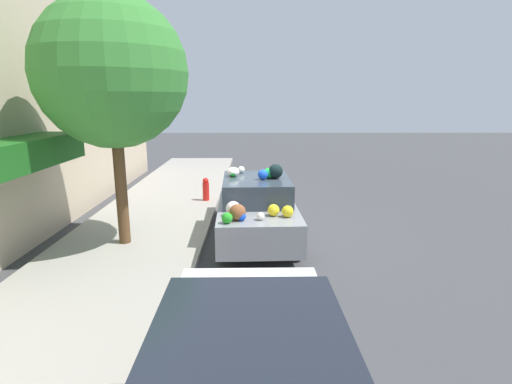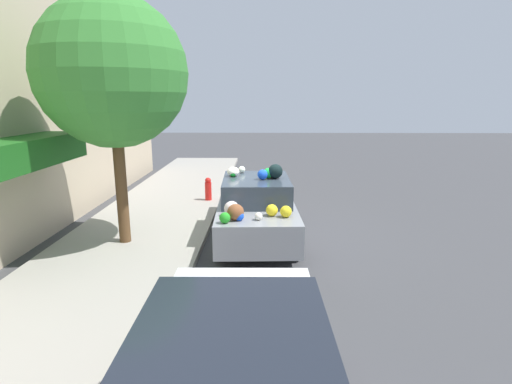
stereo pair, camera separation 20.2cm
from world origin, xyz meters
TOP-DOWN VIEW (x-y plane):
  - ground_plane at (0.00, 0.00)m, footprint 60.00×60.00m
  - sidewalk_curb at (0.00, 2.70)m, footprint 24.00×3.20m
  - building_facade at (-0.06, 4.92)m, footprint 18.00×1.20m
  - street_tree at (-0.69, 2.80)m, footprint 3.00×3.00m
  - fire_hydrant at (3.00, 1.46)m, footprint 0.20×0.20m
  - art_car at (-0.04, -0.04)m, footprint 4.28×1.82m

SIDE VIEW (x-z plane):
  - ground_plane at x=0.00m, z-range 0.00..0.00m
  - sidewalk_curb at x=0.00m, z-range 0.00..0.14m
  - fire_hydrant at x=3.00m, z-range 0.14..0.84m
  - art_car at x=-0.04m, z-range -0.13..1.64m
  - building_facade at x=-0.06m, z-range -0.04..6.22m
  - street_tree at x=-0.69m, z-range 1.15..6.19m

